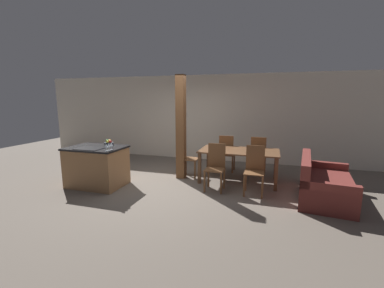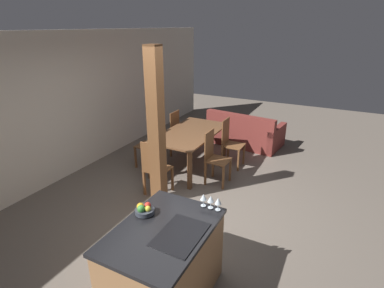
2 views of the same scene
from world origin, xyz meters
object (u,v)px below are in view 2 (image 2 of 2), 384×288
wine_glass_near (218,201)px  timber_post (156,130)px  dining_chair_near_left (214,157)px  kitchen_island (164,264)px  dining_chair_far_left (150,144)px  wine_glass_far (203,197)px  dining_chair_near_right (230,142)px  wine_glass_middle (211,199)px  dining_chair_far_right (171,132)px  dining_table (190,136)px  couch (245,133)px  fruit_bowl (144,209)px  dining_chair_head_end (155,168)px

wine_glass_near → timber_post: size_ratio=0.06×
dining_chair_near_left → timber_post: timber_post is taller
dining_chair_near_left → kitchen_island: bearing=-168.1°
wine_glass_near → dining_chair_near_left: bearing=23.8°
wine_glass_near → dining_chair_far_left: wine_glass_near is taller
wine_glass_far → dining_chair_near_right: size_ratio=0.15×
wine_glass_middle → dining_chair_far_right: bearing=37.9°
dining_table → wine_glass_middle: bearing=-148.2°
dining_table → timber_post: timber_post is taller
dining_chair_near_right → dining_chair_far_left: bearing=119.9°
couch → wine_glass_near: bearing=110.4°
wine_glass_far → dining_table: bearing=30.3°
dining_table → dining_chair_near_left: dining_chair_near_left is taller
dining_chair_near_left → wine_glass_middle: bearing=-158.2°
dining_chair_near_right → dining_chair_far_left: size_ratio=1.00×
dining_table → dining_chair_near_right: (0.41, -0.71, -0.14)m
wine_glass_near → couch: bearing=13.5°
fruit_bowl → couch: bearing=4.2°
kitchen_island → wine_glass_near: size_ratio=8.25×
fruit_bowl → kitchen_island: bearing=-112.3°
couch → timber_post: (-3.14, 0.48, 0.99)m
wine_glass_middle → dining_table: (2.49, 1.54, -0.35)m
dining_table → dining_chair_far_left: dining_chair_far_left is taller
fruit_bowl → dining_chair_near_left: bearing=5.5°
wine_glass_near → wine_glass_middle: 0.09m
dining_chair_near_left → dining_chair_head_end: 1.14m
wine_glass_middle → couch: wine_glass_middle is taller
wine_glass_middle → dining_chair_near_right: (2.90, 0.83, -0.49)m
timber_post → dining_chair_head_end: bearing=50.7°
wine_glass_near → couch: (4.22, 1.01, -0.74)m
wine_glass_far → dining_chair_near_left: size_ratio=0.15×
dining_chair_head_end → timber_post: bearing=140.7°
wine_glass_middle → timber_post: size_ratio=0.06×
wine_glass_middle → dining_chair_head_end: size_ratio=0.15×
dining_table → wine_glass_near: bearing=-146.8°
wine_glass_near → wine_glass_middle: (0.00, 0.09, 0.00)m
wine_glass_near → dining_chair_far_left: (2.08, 2.35, -0.49)m
wine_glass_middle → dining_chair_head_end: wine_glass_middle is taller
dining_table → timber_post: size_ratio=0.72×
dining_chair_near_left → dining_chair_far_left: bearing=90.0°
dining_chair_far_left → dining_chair_head_end: bearing=39.0°
dining_chair_far_right → dining_chair_far_left: bearing=0.0°
wine_glass_far → couch: (4.22, 0.84, -0.74)m
wine_glass_far → timber_post: size_ratio=0.06×
wine_glass_middle → couch: 4.39m
wine_glass_far → timber_post: bearing=50.6°
wine_glass_near → dining_chair_near_right: (2.90, 0.92, -0.49)m
timber_post → dining_chair_near_right: bearing=-17.6°
wine_glass_near → dining_chair_far_left: 3.17m
dining_chair_near_left → dining_chair_far_right: bearing=60.1°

